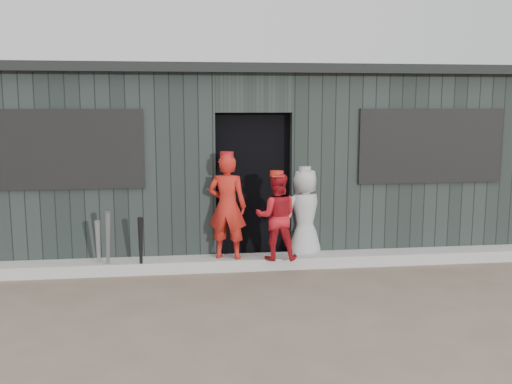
{
  "coord_description": "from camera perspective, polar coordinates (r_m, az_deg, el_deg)",
  "views": [
    {
      "loc": [
        -0.92,
        -5.31,
        2.1
      ],
      "look_at": [
        0.0,
        1.8,
        1.0
      ],
      "focal_mm": 40.0,
      "sensor_mm": 36.0,
      "label": 1
    }
  ],
  "objects": [
    {
      "name": "bat_right",
      "position": [
        7.17,
        -11.45,
        -5.36
      ],
      "size": [
        0.09,
        0.22,
        0.75
      ],
      "primitive_type": "cone",
      "rotation": [
        0.2,
        0.0,
        0.12
      ],
      "color": "black",
      "rests_on": "ground"
    },
    {
      "name": "bat_left",
      "position": [
        7.3,
        -15.49,
        -5.38
      ],
      "size": [
        0.11,
        0.3,
        0.72
      ],
      "primitive_type": "cone",
      "rotation": [
        0.31,
        0.0,
        0.15
      ],
      "color": "#95959D",
      "rests_on": "ground"
    },
    {
      "name": "ground",
      "position": [
        5.78,
        2.34,
        -12.57
      ],
      "size": [
        80.0,
        80.0,
        0.0
      ],
      "primitive_type": "plane",
      "color": "brown",
      "rests_on": "ground"
    },
    {
      "name": "bat_mid",
      "position": [
        7.2,
        -14.59,
        -5.04
      ],
      "size": [
        0.13,
        0.26,
        0.84
      ],
      "primitive_type": "cone",
      "rotation": [
        0.22,
        0.0,
        0.27
      ],
      "color": "gray",
      "rests_on": "ground"
    },
    {
      "name": "dugout",
      "position": [
        8.9,
        -1.41,
        3.48
      ],
      "size": [
        8.3,
        3.3,
        2.62
      ],
      "color": "black",
      "rests_on": "ground"
    },
    {
      "name": "player_grey_back",
      "position": [
        7.64,
        4.8,
        -2.34
      ],
      "size": [
        0.74,
        0.64,
        1.27
      ],
      "primitive_type": "imported",
      "rotation": [
        0.0,
        0.0,
        3.6
      ],
      "color": "#A6A6A6",
      "rests_on": "ground"
    },
    {
      "name": "curb",
      "position": [
        7.47,
        -0.02,
        -7.01
      ],
      "size": [
        8.0,
        0.36,
        0.15
      ],
      "primitive_type": "cube",
      "color": "#A5A5A0",
      "rests_on": "ground"
    },
    {
      "name": "player_red_left",
      "position": [
        7.24,
        -2.9,
        -1.45
      ],
      "size": [
        0.56,
        0.44,
        1.34
      ],
      "primitive_type": "imported",
      "rotation": [
        0.0,
        0.0,
        2.86
      ],
      "color": "#B41F16",
      "rests_on": "curb"
    },
    {
      "name": "player_red_right",
      "position": [
        7.2,
        2.06,
        -2.46
      ],
      "size": [
        0.59,
        0.49,
        1.11
      ],
      "primitive_type": "imported",
      "rotation": [
        0.0,
        0.0,
        3.01
      ],
      "color": "#AF151E",
      "rests_on": "curb"
    }
  ]
}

